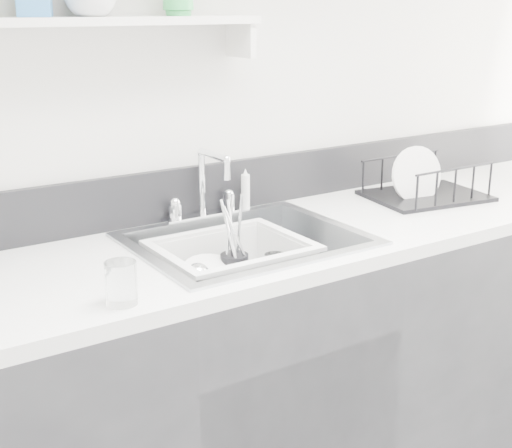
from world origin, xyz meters
TOP-DOWN VIEW (x-y plane):
  - counter_run at (0.00, 1.19)m, footprint 3.20×0.62m
  - backsplash at (0.00, 1.49)m, footprint 3.20×0.02m
  - sink at (0.00, 1.19)m, footprint 0.64×0.52m
  - faucet at (0.00, 1.44)m, footprint 0.26×0.18m
  - side_sprayer at (0.16, 1.44)m, footprint 0.03×0.03m
  - wall_shelf at (-0.35, 1.42)m, footprint 1.00×0.16m
  - wash_tub at (-0.04, 1.20)m, footprint 0.45×0.38m
  - plate_stack at (-0.10, 1.16)m, footprint 0.28×0.27m
  - utensil_cup at (-0.02, 1.22)m, footprint 0.08×0.08m
  - ladle at (-0.08, 1.19)m, footprint 0.32×0.22m
  - tumbler_in_tub at (0.10, 1.19)m, footprint 0.08×0.08m
  - tumbler_counter at (-0.48, 0.96)m, footprint 0.09×0.09m
  - dish_rack at (0.77, 1.24)m, footprint 0.43×0.35m
  - bowl_small at (0.08, 1.13)m, footprint 0.12×0.12m

SIDE VIEW (x-z plane):
  - counter_run at x=0.00m, z-range 0.00..0.92m
  - bowl_small at x=0.08m, z-range 0.77..0.80m
  - plate_stack at x=-0.10m, z-range 0.74..0.85m
  - ladle at x=-0.08m, z-range 0.77..0.85m
  - tumbler_in_tub at x=0.10m, z-range 0.77..0.86m
  - utensil_cup at x=-0.02m, z-range 0.69..0.96m
  - sink at x=0.00m, z-range 0.73..0.93m
  - wash_tub at x=-0.04m, z-range 0.75..0.91m
  - tumbler_counter at x=-0.48m, z-range 0.92..1.02m
  - faucet at x=0.00m, z-range 0.87..1.09m
  - dish_rack at x=0.77m, z-range 0.92..1.06m
  - side_sprayer at x=0.16m, z-range 0.92..1.06m
  - backsplash at x=0.00m, z-range 0.92..1.08m
  - wall_shelf at x=-0.35m, z-range 1.45..1.57m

